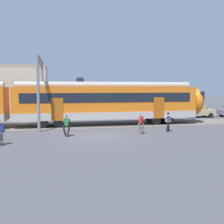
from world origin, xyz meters
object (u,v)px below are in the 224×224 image
at_px(pedestrian_green, 67,124).
at_px(parked_car_tan, 198,111).
at_px(pedestrian_white, 168,120).
at_px(pedestrian_red, 141,122).
at_px(commuter_train, 19,103).
at_px(pedestrian_navy, 0,130).

bearing_deg(pedestrian_green, parked_car_tan, 30.99).
relative_size(pedestrian_green, pedestrian_white, 1.00).
xyz_separation_m(pedestrian_red, parked_car_tan, (10.84, 10.08, -0.18)).
height_order(commuter_train, pedestrian_red, commuter_train).
height_order(commuter_train, parked_car_tan, commuter_train).
relative_size(commuter_train, parked_car_tan, 9.45).
bearing_deg(commuter_train, pedestrian_green, -53.95).
bearing_deg(parked_car_tan, pedestrian_green, -149.01).
height_order(pedestrian_navy, pedestrian_green, same).
relative_size(pedestrian_navy, pedestrian_white, 1.00).
distance_m(pedestrian_navy, pedestrian_white, 13.14).
bearing_deg(pedestrian_red, commuter_train, 150.16).
xyz_separation_m(pedestrian_navy, pedestrian_white, (12.82, 2.86, 0.00)).
xyz_separation_m(pedestrian_navy, parked_car_tan, (21.08, 12.38, -0.21)).
distance_m(pedestrian_white, parked_car_tan, 12.61).
distance_m(pedestrian_red, pedestrian_white, 2.65).
height_order(pedestrian_navy, pedestrian_white, same).
distance_m(pedestrian_navy, pedestrian_red, 10.49).
bearing_deg(pedestrian_green, pedestrian_red, 0.05).
bearing_deg(commuter_train, pedestrian_navy, -90.05).
bearing_deg(parked_car_tan, pedestrian_navy, -149.57).
distance_m(commuter_train, pedestrian_navy, 8.26).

